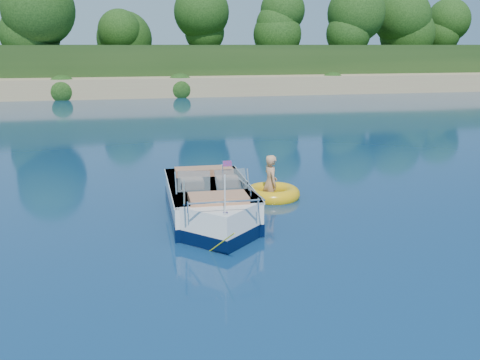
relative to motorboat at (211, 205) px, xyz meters
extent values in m
plane|color=#0A2546|center=(1.42, -4.15, -0.35)|extent=(160.00, 160.00, 0.00)
cube|color=tan|center=(1.42, 33.85, 0.15)|extent=(170.00, 8.00, 2.00)
cube|color=#173314|center=(1.42, 60.85, 0.65)|extent=(170.00, 56.00, 6.00)
cylinder|color=#301F10|center=(1.42, 37.85, 2.95)|extent=(0.44, 0.44, 3.60)
sphere|color=black|center=(1.42, 37.85, 6.37)|extent=(5.94, 5.94, 5.94)
cylinder|color=#301F10|center=(21.42, 35.85, 2.45)|extent=(0.44, 0.44, 2.60)
sphere|color=black|center=(21.42, 35.85, 4.92)|extent=(4.29, 4.29, 4.29)
cube|color=white|center=(0.01, 0.36, -0.06)|extent=(1.99, 3.63, 0.99)
cube|color=white|center=(-0.03, -1.33, -0.06)|extent=(1.89, 1.89, 0.99)
cube|color=black|center=(0.01, 0.36, -0.20)|extent=(2.02, 3.66, 0.28)
cube|color=black|center=(-0.03, -1.33, -0.20)|extent=(1.93, 1.93, 0.28)
cube|color=tan|center=(0.02, 0.65, 0.22)|extent=(1.58, 2.54, 0.09)
cube|color=white|center=(0.01, 0.36, 0.41)|extent=(2.02, 3.63, 0.06)
cube|color=black|center=(0.06, 2.32, -0.02)|extent=(0.53, 0.34, 0.85)
cube|color=#8C9EA5|center=(-0.43, -0.29, 0.68)|extent=(0.77, 0.37, 0.46)
cube|color=#8C9EA5|center=(0.42, -0.31, 0.68)|extent=(0.76, 0.33, 0.46)
cube|color=#B17452|center=(-0.42, 0.14, 0.44)|extent=(0.53, 0.53, 0.38)
cube|color=#B17452|center=(0.43, 0.11, 0.44)|extent=(0.53, 0.53, 0.38)
cube|color=#B17452|center=(0.03, 1.31, 0.44)|extent=(1.49, 0.56, 0.36)
cube|color=#B17452|center=(-0.03, -1.15, 0.42)|extent=(1.27, 0.74, 0.32)
cylinder|color=white|center=(-0.05, -2.05, 0.84)|extent=(0.03, 0.03, 0.81)
cube|color=red|center=(0.33, -0.31, 1.06)|extent=(0.21, 0.02, 0.13)
cube|color=silver|center=(-0.05, -2.10, 0.47)|extent=(0.10, 0.06, 0.05)
cylinder|color=yellow|center=(-0.20, -2.43, -0.02)|extent=(0.35, 0.98, 0.72)
torus|color=#E9AC0F|center=(1.93, 1.50, -0.25)|extent=(1.99, 1.99, 0.40)
torus|color=red|center=(1.93, 1.50, -0.23)|extent=(1.63, 1.63, 0.13)
imported|color=tan|center=(1.84, 1.42, -0.35)|extent=(0.49, 0.90, 1.69)
camera|label=1|loc=(-1.93, -11.96, 3.69)|focal=40.00mm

